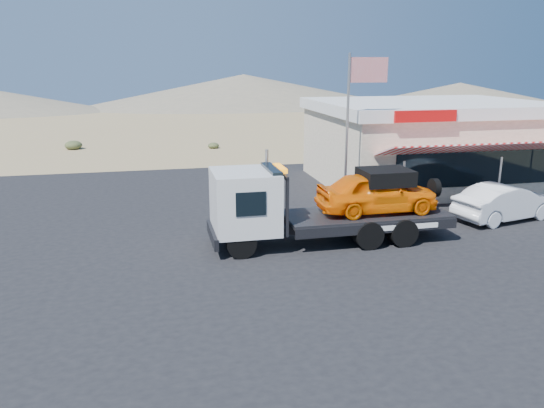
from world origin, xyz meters
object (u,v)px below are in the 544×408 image
Objects in this scene: tow_truck at (325,201)px; white_sedan at (505,202)px; flagpole at (354,116)px; jerky_store at (427,142)px.

white_sedan is at bearing 7.17° from tow_truck.
tow_truck is at bearing -124.23° from flagpole.
jerky_store is at bearing 38.79° from flagpole.
tow_truck is at bearing -135.51° from jerky_store.
white_sedan is 0.39× the size of jerky_store.
tow_truck is 0.74× the size of jerky_store.
jerky_store is 1.73× the size of flagpole.
jerky_store is 7.36m from flagpole.
tow_truck is 1.28× the size of flagpole.
jerky_store is (0.28, 6.55, 1.30)m from white_sedan.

